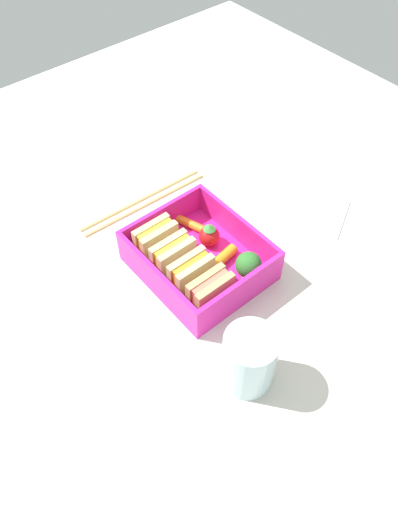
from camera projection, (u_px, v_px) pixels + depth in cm
name	position (u px, v px, depth cm)	size (l,w,h in cm)	color
ground_plane	(199.00, 273.00, 70.80)	(120.00, 120.00, 2.00)	beige
bento_tray	(199.00, 266.00, 69.56)	(17.21, 14.96, 1.20)	#E12293
bento_rim	(199.00, 253.00, 67.41)	(17.21, 14.96, 4.39)	#E12293
sandwich_left	(210.00, 291.00, 63.34)	(2.79, 5.92, 4.47)	tan
sandwich_center_left	(191.00, 272.00, 65.23)	(2.79, 5.92, 4.47)	#D4BF81
sandwich_center	(173.00, 255.00, 67.11)	(2.79, 5.92, 4.47)	#D8B883
sandwich_center_right	(156.00, 238.00, 68.99)	(2.79, 5.92, 4.47)	#DCC57E
broccoli_floret	(249.00, 265.00, 65.54)	(3.54, 3.54, 4.46)	#8FC567
carrot_stick_far_left	(223.00, 258.00, 68.68)	(1.53, 1.53, 4.70)	orange
strawberry_far_left	(209.00, 235.00, 70.19)	(2.96, 2.96, 3.56)	red
carrot_stick_left	(190.00, 224.00, 72.97)	(1.23, 1.23, 4.43)	orange
chopstick_pair	(144.00, 201.00, 78.13)	(2.94, 21.96, 0.70)	tan
drinking_glass	(249.00, 360.00, 56.32)	(6.19, 6.19, 8.43)	silver
folded_napkin	(294.00, 204.00, 77.88)	(15.66, 8.80, 0.40)	silver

